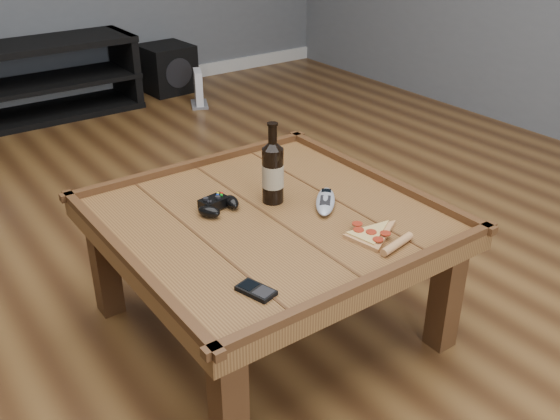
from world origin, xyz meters
TOP-DOWN VIEW (x-y plane):
  - ground at (0.00, 0.00)m, footprint 6.00×6.00m
  - baseboard at (0.00, 2.99)m, footprint 5.00×0.02m
  - coffee_table at (0.00, 0.00)m, footprint 1.03×1.03m
  - media_console at (0.00, 2.75)m, footprint 1.40×0.45m
  - beer_bottle at (0.07, 0.07)m, footprint 0.07×0.07m
  - game_controller at (-0.12, 0.12)m, footprint 0.16×0.12m
  - pizza_slice at (0.17, -0.31)m, footprint 0.20×0.27m
  - smartphone at (-0.27, -0.34)m, footprint 0.08×0.12m
  - remote_control at (0.20, -0.06)m, footprint 0.18×0.19m
  - subwoofer at (1.02, 2.80)m, footprint 0.37×0.37m
  - game_console at (1.03, 2.34)m, footprint 0.19×0.23m

SIDE VIEW (x-z plane):
  - ground at x=0.00m, z-range 0.00..0.00m
  - baseboard at x=0.00m, z-range 0.00..0.10m
  - game_console at x=1.03m, z-range -0.01..0.24m
  - subwoofer at x=1.02m, z-range 0.00..0.35m
  - media_console at x=0.00m, z-range 0.00..0.50m
  - coffee_table at x=0.00m, z-range 0.15..0.63m
  - smartphone at x=-0.27m, z-range 0.45..0.46m
  - pizza_slice at x=0.17m, z-range 0.45..0.47m
  - remote_control at x=0.20m, z-range 0.45..0.48m
  - game_controller at x=-0.12m, z-range 0.45..0.49m
  - beer_bottle at x=0.07m, z-range 0.42..0.70m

